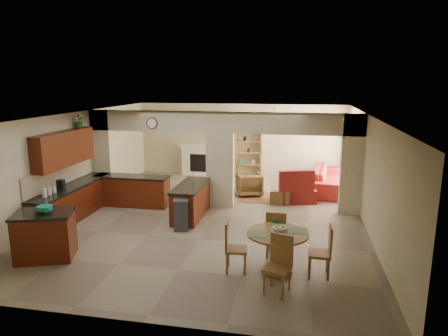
% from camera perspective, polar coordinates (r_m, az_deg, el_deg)
% --- Properties ---
extents(floor, '(10.00, 10.00, 0.00)m').
position_cam_1_polar(floor, '(11.06, -1.58, -6.98)').
color(floor, '#7E7057').
rests_on(floor, ground).
extents(ceiling, '(10.00, 10.00, 0.00)m').
position_cam_1_polar(ceiling, '(10.47, -1.67, 7.63)').
color(ceiling, white).
rests_on(ceiling, wall_back).
extents(wall_back, '(8.00, 0.00, 8.00)m').
position_cam_1_polar(wall_back, '(15.52, 2.36, 3.97)').
color(wall_back, beige).
rests_on(wall_back, floor).
extents(wall_front, '(8.00, 0.00, 8.00)m').
position_cam_1_polar(wall_front, '(6.10, -11.92, -9.74)').
color(wall_front, beige).
rests_on(wall_front, floor).
extents(wall_left, '(0.00, 10.00, 10.00)m').
position_cam_1_polar(wall_left, '(12.17, -20.35, 0.86)').
color(wall_left, beige).
rests_on(wall_left, floor).
extents(wall_right, '(0.00, 10.00, 10.00)m').
position_cam_1_polar(wall_right, '(10.58, 20.04, -0.75)').
color(wall_right, beige).
rests_on(wall_right, floor).
extents(partition_left_pier, '(0.60, 0.25, 2.80)m').
position_cam_1_polar(partition_left_pier, '(12.88, -16.93, 1.70)').
color(partition_left_pier, beige).
rests_on(partition_left_pier, floor).
extents(partition_center_pier, '(0.80, 0.25, 2.20)m').
position_cam_1_polar(partition_center_pier, '(11.70, -0.56, -0.29)').
color(partition_center_pier, beige).
rests_on(partition_center_pier, floor).
extents(partition_right_pier, '(0.60, 0.25, 2.80)m').
position_cam_1_polar(partition_right_pier, '(11.51, 17.81, 0.42)').
color(partition_right_pier, beige).
rests_on(partition_right_pier, floor).
extents(partition_header, '(8.00, 0.25, 0.60)m').
position_cam_1_polar(partition_header, '(11.47, -0.57, 6.54)').
color(partition_header, beige).
rests_on(partition_header, partition_center_pier).
extents(kitchen_counter, '(2.52, 3.29, 1.48)m').
position_cam_1_polar(kitchen_counter, '(11.81, -17.54, -3.94)').
color(kitchen_counter, '#3E1007').
rests_on(kitchen_counter, floor).
extents(upper_cabinets, '(0.35, 2.40, 0.90)m').
position_cam_1_polar(upper_cabinets, '(11.32, -21.83, 2.61)').
color(upper_cabinets, '#3E1007').
rests_on(upper_cabinets, wall_left).
extents(peninsula, '(0.70, 1.85, 0.91)m').
position_cam_1_polar(peninsula, '(10.95, -4.79, -4.70)').
color(peninsula, '#3E1007').
rests_on(peninsula, floor).
extents(wall_clock, '(0.34, 0.03, 0.34)m').
position_cam_1_polar(wall_clock, '(11.89, -10.27, 6.31)').
color(wall_clock, '#452F17').
rests_on(wall_clock, partition_header).
extents(rug, '(1.60, 1.30, 0.01)m').
position_cam_1_polar(rug, '(12.87, 5.68, -4.22)').
color(rug, brown).
rests_on(rug, floor).
extents(fireplace, '(1.60, 0.35, 1.20)m').
position_cam_1_polar(fireplace, '(15.81, -3.51, 1.22)').
color(fireplace, white).
rests_on(fireplace, floor).
extents(shelving_unit, '(1.00, 0.32, 1.80)m').
position_cam_1_polar(shelving_unit, '(15.38, 3.53, 2.00)').
color(shelving_unit, olive).
rests_on(shelving_unit, floor).
extents(window_a, '(0.02, 0.90, 1.90)m').
position_cam_1_polar(window_a, '(12.85, 18.28, 0.68)').
color(window_a, white).
rests_on(window_a, wall_right).
extents(window_b, '(0.02, 0.90, 1.90)m').
position_cam_1_polar(window_b, '(14.50, 17.46, 2.02)').
color(window_b, white).
rests_on(window_b, wall_right).
extents(glazed_door, '(0.02, 0.70, 2.10)m').
position_cam_1_polar(glazed_door, '(13.70, 17.80, 0.77)').
color(glazed_door, white).
rests_on(glazed_door, wall_right).
extents(drape_a_left, '(0.10, 0.28, 2.30)m').
position_cam_1_polar(drape_a_left, '(12.26, 18.44, 0.13)').
color(drape_a_left, '#43251B').
rests_on(drape_a_left, wall_right).
extents(drape_a_right, '(0.10, 0.28, 2.30)m').
position_cam_1_polar(drape_a_right, '(13.42, 17.80, 1.19)').
color(drape_a_right, '#43251B').
rests_on(drape_a_right, wall_right).
extents(drape_b_left, '(0.10, 0.28, 2.30)m').
position_cam_1_polar(drape_b_left, '(13.91, 17.56, 1.59)').
color(drape_b_left, '#43251B').
rests_on(drape_b_left, wall_right).
extents(drape_b_right, '(0.10, 0.28, 2.30)m').
position_cam_1_polar(drape_b_right, '(15.09, 17.06, 2.42)').
color(drape_b_right, '#43251B').
rests_on(drape_b_right, wall_right).
extents(ceiling_fan, '(1.00, 1.00, 0.10)m').
position_cam_1_polar(ceiling_fan, '(13.26, 7.58, 7.49)').
color(ceiling_fan, white).
rests_on(ceiling_fan, ceiling).
extents(kitchen_island, '(1.37, 1.17, 1.01)m').
position_cam_1_polar(kitchen_island, '(9.24, -24.20, -8.75)').
color(kitchen_island, '#3E1007').
rests_on(kitchen_island, floor).
extents(teal_bowl, '(0.31, 0.31, 0.15)m').
position_cam_1_polar(teal_bowl, '(9.02, -24.26, -5.42)').
color(teal_bowl, '#159175').
rests_on(teal_bowl, kitchen_island).
extents(trash_can, '(0.40, 0.36, 0.73)m').
position_cam_1_polar(trash_can, '(10.06, -6.15, -6.85)').
color(trash_can, '#323234').
rests_on(trash_can, floor).
extents(dining_table, '(1.20, 1.20, 0.82)m').
position_cam_1_polar(dining_table, '(7.93, 7.59, -11.02)').
color(dining_table, olive).
rests_on(dining_table, floor).
extents(fruit_bowl, '(0.29, 0.29, 0.15)m').
position_cam_1_polar(fruit_bowl, '(7.72, 8.00, -8.77)').
color(fruit_bowl, '#81BF29').
rests_on(fruit_bowl, dining_table).
extents(sofa, '(2.86, 1.36, 0.81)m').
position_cam_1_polar(sofa, '(13.97, 14.81, -1.55)').
color(sofa, maroon).
rests_on(sofa, floor).
extents(chaise, '(1.26, 1.13, 0.42)m').
position_cam_1_polar(chaise, '(12.58, 10.28, -3.77)').
color(chaise, maroon).
rests_on(chaise, floor).
extents(armchair, '(0.99, 1.00, 0.72)m').
position_cam_1_polar(armchair, '(13.04, 3.64, -2.32)').
color(armchair, maroon).
rests_on(armchair, floor).
extents(ottoman, '(0.59, 0.59, 0.43)m').
position_cam_1_polar(ottoman, '(12.35, 8.03, -3.98)').
color(ottoman, maroon).
rests_on(ottoman, floor).
extents(plant, '(0.42, 0.39, 0.38)m').
position_cam_1_polar(plant, '(11.93, -19.98, 6.33)').
color(plant, '#154512').
rests_on(plant, upper_cabinets).
extents(chair_north, '(0.44, 0.44, 1.02)m').
position_cam_1_polar(chair_north, '(8.54, 7.46, -9.11)').
color(chair_north, olive).
rests_on(chair_north, floor).
extents(chair_east, '(0.43, 0.42, 1.02)m').
position_cam_1_polar(chair_east, '(7.92, 14.11, -11.17)').
color(chair_east, olive).
rests_on(chair_east, floor).
extents(chair_south, '(0.53, 0.53, 1.02)m').
position_cam_1_polar(chair_south, '(7.28, 7.91, -13.08)').
color(chair_south, olive).
rests_on(chair_south, floor).
extents(chair_west, '(0.46, 0.46, 1.02)m').
position_cam_1_polar(chair_west, '(7.90, 1.17, -10.83)').
color(chair_west, olive).
rests_on(chair_west, floor).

